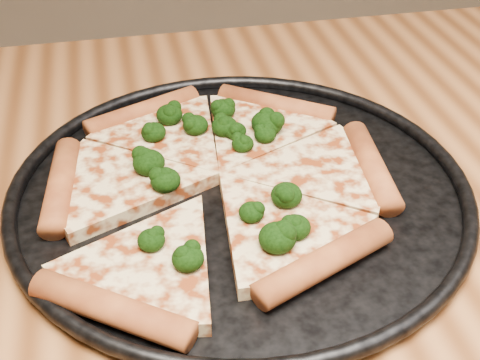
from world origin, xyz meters
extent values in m
cube|color=#9C5C30|center=(0.00, 0.00, 0.73)|extent=(1.20, 0.90, 0.04)
cylinder|color=black|center=(-0.09, 0.10, 0.75)|extent=(0.38, 0.38, 0.01)
torus|color=black|center=(-0.09, 0.10, 0.76)|extent=(0.39, 0.39, 0.01)
cylinder|color=#B95E2E|center=(-0.03, 0.21, 0.77)|extent=(0.11, 0.09, 0.02)
cylinder|color=#B95E2E|center=(-0.16, 0.23, 0.77)|extent=(0.12, 0.07, 0.02)
cylinder|color=#B95E2E|center=(-0.24, 0.12, 0.77)|extent=(0.04, 0.12, 0.02)
cylinder|color=#B95E2E|center=(-0.21, -0.03, 0.77)|extent=(0.11, 0.09, 0.02)
cylinder|color=#B95E2E|center=(-0.05, -0.01, 0.77)|extent=(0.12, 0.07, 0.02)
cylinder|color=#B95E2E|center=(0.02, 0.09, 0.77)|extent=(0.04, 0.12, 0.02)
ellipsoid|color=black|center=(-0.06, 0.06, 0.78)|extent=(0.03, 0.03, 0.02)
ellipsoid|color=black|center=(-0.09, 0.17, 0.78)|extent=(0.02, 0.02, 0.02)
ellipsoid|color=black|center=(-0.15, 0.00, 0.77)|extent=(0.02, 0.02, 0.02)
ellipsoid|color=black|center=(-0.05, 0.16, 0.78)|extent=(0.03, 0.03, 0.02)
ellipsoid|color=black|center=(-0.14, 0.20, 0.78)|extent=(0.03, 0.03, 0.02)
ellipsoid|color=black|center=(-0.06, 0.15, 0.77)|extent=(0.02, 0.02, 0.02)
ellipsoid|color=black|center=(-0.08, 0.16, 0.77)|extent=(0.02, 0.02, 0.02)
ellipsoid|color=black|center=(-0.09, 0.20, 0.77)|extent=(0.02, 0.02, 0.02)
ellipsoid|color=black|center=(-0.17, 0.03, 0.77)|extent=(0.02, 0.02, 0.02)
ellipsoid|color=black|center=(-0.09, 0.04, 0.77)|extent=(0.02, 0.02, 0.01)
ellipsoid|color=black|center=(-0.08, 0.01, 0.78)|extent=(0.03, 0.03, 0.02)
ellipsoid|color=black|center=(-0.08, 0.14, 0.77)|extent=(0.02, 0.02, 0.01)
ellipsoid|color=black|center=(-0.16, 0.17, 0.77)|extent=(0.02, 0.02, 0.02)
ellipsoid|color=black|center=(-0.15, 0.10, 0.78)|extent=(0.03, 0.03, 0.02)
ellipsoid|color=black|center=(-0.17, 0.12, 0.78)|extent=(0.03, 0.03, 0.02)
ellipsoid|color=black|center=(-0.12, 0.18, 0.77)|extent=(0.02, 0.02, 0.02)
ellipsoid|color=black|center=(-0.07, 0.02, 0.77)|extent=(0.02, 0.02, 0.02)
camera|label=1|loc=(-0.18, -0.34, 1.09)|focal=48.63mm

